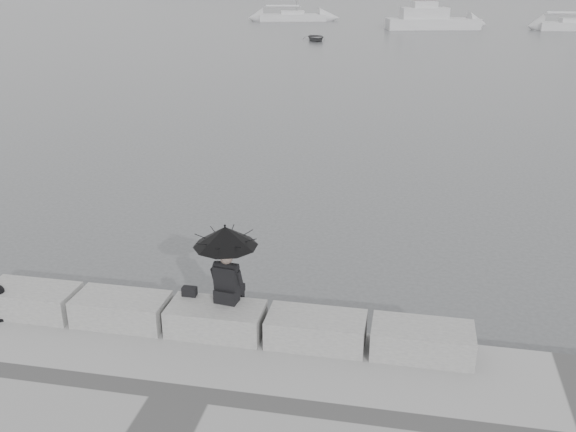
% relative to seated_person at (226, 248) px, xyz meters
% --- Properties ---
extents(ground, '(360.00, 360.00, 0.00)m').
position_rel_seated_person_xyz_m(ground, '(-0.14, 0.22, -1.98)').
color(ground, '#444749').
rests_on(ground, ground).
extents(stone_block_far_left, '(1.60, 0.80, 0.50)m').
position_rel_seated_person_xyz_m(stone_block_far_left, '(-3.54, -0.23, -1.23)').
color(stone_block_far_left, slate).
rests_on(stone_block_far_left, promenade).
extents(stone_block_left, '(1.60, 0.80, 0.50)m').
position_rel_seated_person_xyz_m(stone_block_left, '(-1.84, -0.23, -1.23)').
color(stone_block_left, slate).
rests_on(stone_block_left, promenade).
extents(stone_block_centre, '(1.60, 0.80, 0.50)m').
position_rel_seated_person_xyz_m(stone_block_centre, '(-0.14, -0.23, -1.23)').
color(stone_block_centre, slate).
rests_on(stone_block_centre, promenade).
extents(stone_block_right, '(1.60, 0.80, 0.50)m').
position_rel_seated_person_xyz_m(stone_block_right, '(1.56, -0.23, -1.23)').
color(stone_block_right, slate).
rests_on(stone_block_right, promenade).
extents(stone_block_far_right, '(1.60, 0.80, 0.50)m').
position_rel_seated_person_xyz_m(stone_block_far_right, '(3.26, -0.23, -1.23)').
color(stone_block_far_right, slate).
rests_on(stone_block_far_right, promenade).
extents(seated_person, '(1.07, 1.07, 1.39)m').
position_rel_seated_person_xyz_m(seated_person, '(0.00, 0.00, 0.00)').
color(seated_person, black).
rests_on(seated_person, stone_block_centre).
extents(bag, '(0.25, 0.14, 0.16)m').
position_rel_seated_person_xyz_m(bag, '(-0.69, 0.05, -0.90)').
color(bag, black).
rests_on(bag, stone_block_centre).
extents(sailboat_left, '(8.36, 4.25, 12.90)m').
position_rel_seated_person_xyz_m(sailboat_left, '(-12.44, 71.03, -1.46)').
color(sailboat_left, silver).
rests_on(sailboat_left, ground).
extents(sailboat_right, '(6.74, 2.88, 12.90)m').
position_rel_seated_person_xyz_m(sailboat_right, '(18.44, 64.77, -1.44)').
color(sailboat_right, silver).
rests_on(sailboat_right, ground).
extents(motor_cruiser, '(10.06, 5.04, 4.50)m').
position_rel_seated_person_xyz_m(motor_cruiser, '(4.21, 63.13, -1.09)').
color(motor_cruiser, silver).
rests_on(motor_cruiser, ground).
extents(dinghy, '(3.39, 2.27, 0.53)m').
position_rel_seated_person_xyz_m(dinghy, '(-6.22, 49.53, -1.72)').
color(dinghy, slate).
rests_on(dinghy, ground).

